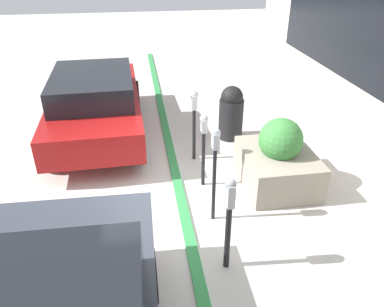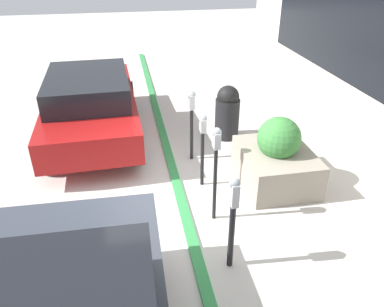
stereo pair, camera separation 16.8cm
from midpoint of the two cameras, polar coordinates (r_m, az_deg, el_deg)
ground_plane at (r=6.21m, az=-1.65°, el=-7.38°), size 40.00×40.00×0.00m
curb_strip at (r=6.19m, az=-2.39°, el=-7.31°), size 19.00×0.16×0.04m
parking_meter_nearest at (r=4.60m, az=5.21°, el=-8.88°), size 0.16×0.14×1.36m
parking_meter_second at (r=5.27m, az=2.76°, el=-0.51°), size 0.16×0.13×1.54m
parking_meter_middle at (r=6.16m, az=0.85°, el=2.52°), size 0.17×0.14×1.33m
parking_meter_fourth at (r=6.96m, az=-0.76°, el=6.41°), size 0.18×0.16×1.40m
planter_box at (r=6.59m, az=12.03°, el=-0.87°), size 1.44×1.17×1.24m
parked_car_middle at (r=8.34m, az=-15.75°, el=7.44°), size 4.41×1.95×1.41m
trash_bin at (r=8.04m, az=4.81°, el=6.32°), size 0.52×0.52×1.16m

